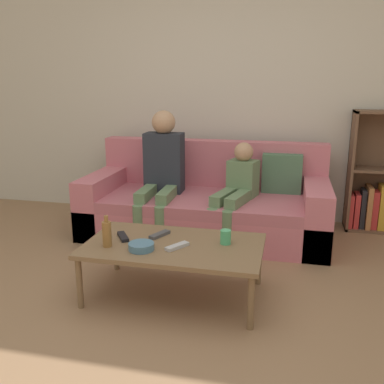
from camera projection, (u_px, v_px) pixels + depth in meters
The scene contains 12 objects.
ground_plane at pixel (160, 337), 2.40m from camera, with size 22.00×22.00×0.00m, color #997251.
wall_back at pixel (226, 90), 4.28m from camera, with size 12.00×0.06×2.60m.
couch at pixel (207, 205), 3.98m from camera, with size 2.19×0.96×0.83m.
coffee_table at pixel (174, 248), 2.79m from camera, with size 1.15×0.66×0.37m.
person_adult at pixel (162, 166), 3.88m from camera, with size 0.35×0.66×1.13m.
person_child at pixel (237, 188), 3.72m from camera, with size 0.39×0.69×0.87m.
cup_near at pixel (226, 237), 2.77m from camera, with size 0.07×0.07×0.09m.
tv_remote_0 at pixel (160, 235), 2.91m from camera, with size 0.12×0.17×0.02m.
tv_remote_1 at pixel (123, 237), 2.88m from camera, with size 0.13×0.17×0.02m.
tv_remote_2 at pixel (177, 246), 2.71m from camera, with size 0.13×0.17×0.02m.
snack_bowl at pixel (141, 246), 2.68m from camera, with size 0.16×0.16×0.05m.
bottle at pixel (107, 233), 2.72m from camera, with size 0.06×0.06×0.21m.
Camera 1 is at (0.65, -2.02, 1.40)m, focal length 40.00 mm.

